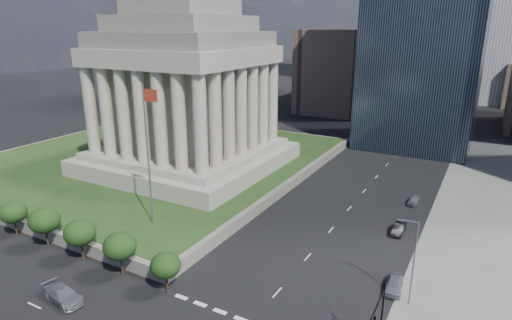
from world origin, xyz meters
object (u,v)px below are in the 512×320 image
Objects in this scene: suv_grey at (63,294)px; parked_sedan_near at (394,284)px; street_lamp_north at (412,258)px; parked_sedan_far at (414,200)px; war_memorial at (185,68)px; flagpole at (148,148)px; parked_sedan_mid at (399,229)px.

parked_sedan_near is (31.46, 19.87, -0.07)m from suv_grey.
parked_sedan_far is at bearing 98.46° from street_lamp_north.
suv_grey reaches higher than parked_sedan_far.
parked_sedan_near reaches higher than parked_sedan_far.
suv_grey is 55.21m from parked_sedan_far.
parked_sedan_near is at bearing -24.80° from war_memorial.
street_lamp_north is at bearing -79.52° from parked_sedan_far.
suv_grey is at bearing -119.61° from parked_sedan_far.
flagpole is 20.97m from suv_grey.
flagpole reaches higher than suv_grey.
flagpole is 4.50× the size of parked_sedan_near.
street_lamp_north is 29.85m from parked_sedan_far.
parked_sedan_far is (43.00, 6.12, -20.72)m from war_memorial.
street_lamp_north is 5.60m from parked_sedan_near.
war_memorial is 9.17× the size of parked_sedan_mid.
parked_sedan_near is at bearing -82.71° from parked_sedan_far.
street_lamp_north is 2.51× the size of parked_sedan_far.
war_memorial reaches higher than street_lamp_north.
suv_grey is at bearing -153.19° from parked_sedan_near.
war_memorial reaches higher than suv_grey.
street_lamp_north is (47.33, -23.00, -15.74)m from war_memorial.
flagpole is 3.51× the size of suv_grey.
parked_sedan_near reaches higher than parked_sedan_mid.
flagpole reaches higher than parked_sedan_near.
war_memorial reaches higher than parked_sedan_near.
suv_grey is at bearing -71.05° from war_memorial.
parked_sedan_mid is (28.96, 34.68, -0.13)m from suv_grey.
flagpole is 2.00× the size of street_lamp_north.
war_memorial is 9.80× the size of parked_sedan_far.
flagpole is at bearing -133.65° from parked_sedan_far.
suv_grey is at bearing -129.16° from parked_sedan_mid.
suv_grey is at bearing -83.68° from flagpole.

